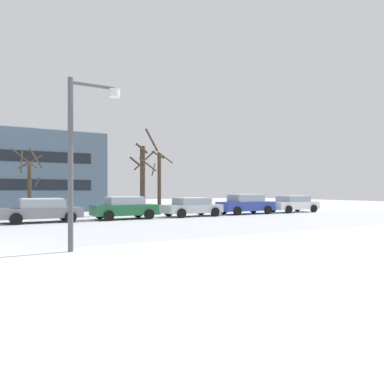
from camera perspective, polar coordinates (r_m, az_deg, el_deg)
street_lamp at (r=11.83m, az=-16.89°, el=6.96°), size 1.62×0.36×5.26m
parked_car_gray at (r=22.89m, az=-22.26°, el=-2.61°), size 4.37×2.19×1.39m
parked_car_green at (r=24.04m, az=-10.43°, el=-2.38°), size 4.08×2.13×1.46m
parked_car_silver at (r=26.07m, az=-0.05°, el=-2.28°), size 4.18×2.18×1.34m
parked_car_blue at (r=28.99m, az=8.33°, el=-1.85°), size 4.59×2.04×1.56m
parked_car_white at (r=32.22m, az=15.40°, el=-1.75°), size 4.47×2.10×1.41m
tree_far_right at (r=28.51m, az=-5.08°, el=1.66°), size 1.62×1.62×4.87m
tree_far_mid at (r=27.53m, az=-23.86°, el=1.22°), size 2.17×2.19×4.69m
tree_far_left at (r=28.36m, az=-7.60°, el=2.52°), size 2.23×2.41×6.41m
building_far_left at (r=38.38m, az=-26.21°, el=2.69°), size 14.79×11.97×7.01m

